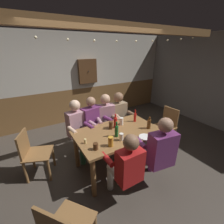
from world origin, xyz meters
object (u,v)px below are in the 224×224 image
(person_5, at_px, (159,149))
(plate_0, at_px, (145,137))
(pint_glass_4, at_px, (111,141))
(wall_dart_cabinet, at_px, (88,71))
(dining_table, at_px, (118,137))
(table_candle, at_px, (85,141))
(person_0, at_px, (78,127))
(chair_empty_near_right, at_px, (33,153))
(pint_glass_1, at_px, (121,137))
(person_2, at_px, (107,119))
(person_3, at_px, (120,116))
(chair_empty_near_left, at_px, (166,125))
(bottle_1, at_px, (117,131))
(pint_glass_3, at_px, (121,121))
(person_1, at_px, (94,123))
(bottle_0, at_px, (149,124))
(bottle_2, at_px, (115,122))
(pint_glass_2, at_px, (111,125))
(bottle_3, at_px, (135,117))
(pint_glass_0, at_px, (96,146))
(person_4, at_px, (126,165))

(person_5, distance_m, plate_0, 0.31)
(pint_glass_4, height_order, wall_dart_cabinet, wall_dart_cabinet)
(dining_table, relative_size, table_candle, 18.95)
(person_0, distance_m, wall_dart_cabinet, 2.13)
(chair_empty_near_right, relative_size, plate_0, 4.21)
(pint_glass_1, distance_m, pint_glass_4, 0.23)
(person_2, xyz_separation_m, pint_glass_1, (-0.26, -0.96, 0.14))
(dining_table, height_order, person_2, person_2)
(person_3, bearing_deg, chair_empty_near_left, 145.37)
(bottle_1, distance_m, pint_glass_3, 0.45)
(person_1, distance_m, bottle_1, 0.84)
(chair_empty_near_left, distance_m, bottle_1, 1.60)
(bottle_0, relative_size, bottle_2, 0.85)
(plate_0, xyz_separation_m, pint_glass_2, (-0.34, 0.56, 0.07))
(bottle_2, relative_size, pint_glass_4, 1.73)
(bottle_2, bearing_deg, pint_glass_2, -179.58)
(pint_glass_3, relative_size, wall_dart_cabinet, 0.20)
(bottle_3, height_order, pint_glass_2, bottle_3)
(person_0, distance_m, pint_glass_3, 0.88)
(table_candle, bearing_deg, pint_glass_0, -71.67)
(person_2, bearing_deg, person_1, 10.67)
(person_2, bearing_deg, wall_dart_cabinet, -90.38)
(person_2, relative_size, pint_glass_3, 8.71)
(person_2, height_order, bottle_2, person_2)
(person_5, xyz_separation_m, plate_0, (-0.03, 0.30, 0.07))
(chair_empty_near_left, bearing_deg, person_5, 121.66)
(person_5, height_order, bottle_3, person_5)
(chair_empty_near_left, bearing_deg, pint_glass_2, 83.92)
(person_2, relative_size, bottle_2, 4.58)
(chair_empty_near_right, height_order, chair_empty_near_left, same)
(plate_0, bearing_deg, person_2, 96.67)
(person_0, distance_m, chair_empty_near_left, 2.04)
(pint_glass_0, relative_size, pint_glass_1, 0.85)
(bottle_1, relative_size, pint_glass_0, 2.60)
(wall_dart_cabinet, bearing_deg, person_5, -92.80)
(wall_dart_cabinet, bearing_deg, dining_table, -100.98)
(person_2, bearing_deg, person_5, 106.15)
(bottle_3, xyz_separation_m, pint_glass_1, (-0.63, -0.44, -0.04))
(bottle_1, height_order, pint_glass_3, bottle_1)
(chair_empty_near_left, relative_size, pint_glass_3, 6.14)
(person_5, xyz_separation_m, chair_empty_near_left, (1.12, 0.79, -0.22))
(person_2, relative_size, bottle_0, 5.38)
(pint_glass_0, xyz_separation_m, pint_glass_4, (0.24, -0.04, 0.03))
(person_5, bearing_deg, bottle_0, 72.79)
(bottle_1, bearing_deg, person_4, -109.41)
(person_2, bearing_deg, chair_empty_near_right, 14.88)
(bottle_3, xyz_separation_m, pint_glass_0, (-1.10, -0.44, -0.05))
(table_candle, distance_m, plate_0, 1.00)
(person_4, height_order, chair_empty_near_left, person_4)
(chair_empty_near_left, height_order, bottle_0, bottle_0)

